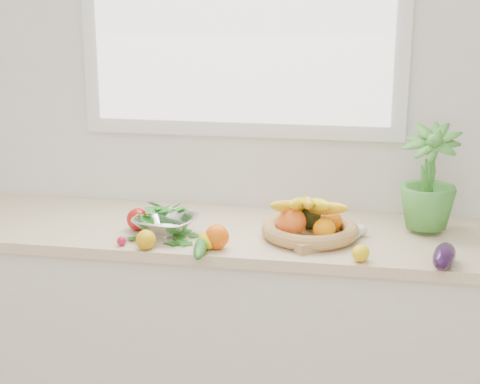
% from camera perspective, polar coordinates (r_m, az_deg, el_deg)
% --- Properties ---
extents(back_wall, '(4.50, 0.02, 2.70)m').
position_cam_1_polar(back_wall, '(2.98, 0.16, 7.25)').
color(back_wall, white).
rests_on(back_wall, ground).
extents(counter_cabinet, '(2.20, 0.58, 0.86)m').
position_cam_1_polar(counter_cabinet, '(2.97, -0.90, -11.44)').
color(counter_cabinet, silver).
rests_on(counter_cabinet, ground).
extents(countertop, '(2.24, 0.62, 0.04)m').
position_cam_1_polar(countertop, '(2.80, -0.93, -3.20)').
color(countertop, beige).
rests_on(countertop, counter_cabinet).
extents(orange_loose, '(0.10, 0.10, 0.09)m').
position_cam_1_polar(orange_loose, '(2.56, -1.82, -3.50)').
color(orange_loose, '#F25B07').
rests_on(orange_loose, countertop).
extents(lemon_a, '(0.07, 0.09, 0.07)m').
position_cam_1_polar(lemon_a, '(2.58, -7.32, -3.69)').
color(lemon_a, '#D49C0B').
rests_on(lemon_a, countertop).
extents(lemon_b, '(0.08, 0.09, 0.06)m').
position_cam_1_polar(lemon_b, '(2.48, 9.34, -4.71)').
color(lemon_b, yellow).
rests_on(lemon_b, countertop).
extents(lemon_c, '(0.09, 0.10, 0.06)m').
position_cam_1_polar(lemon_c, '(2.57, -2.50, -3.74)').
color(lemon_c, yellow).
rests_on(lemon_c, countertop).
extents(apple, '(0.10, 0.10, 0.08)m').
position_cam_1_polar(apple, '(2.78, -7.93, -2.11)').
color(apple, '#AC140D').
rests_on(apple, countertop).
extents(ginger, '(0.11, 0.11, 0.04)m').
position_cam_1_polar(ginger, '(2.55, 5.51, -4.24)').
color(ginger, tan).
rests_on(ginger, countertop).
extents(garlic_a, '(0.06, 0.06, 0.04)m').
position_cam_1_polar(garlic_a, '(2.69, 8.84, -3.23)').
color(garlic_a, silver).
rests_on(garlic_a, countertop).
extents(garlic_b, '(0.06, 0.06, 0.04)m').
position_cam_1_polar(garlic_b, '(2.73, 9.30, -2.95)').
color(garlic_b, white).
rests_on(garlic_b, countertop).
extents(garlic_c, '(0.06, 0.06, 0.05)m').
position_cam_1_polar(garlic_c, '(2.60, 7.14, -3.79)').
color(garlic_c, silver).
rests_on(garlic_c, countertop).
extents(eggplant, '(0.11, 0.20, 0.08)m').
position_cam_1_polar(eggplant, '(2.49, 15.56, -4.82)').
color(eggplant, '#240D32').
rests_on(eggplant, countertop).
extents(cucumber, '(0.07, 0.25, 0.04)m').
position_cam_1_polar(cucumber, '(2.53, -3.06, -4.24)').
color(cucumber, '#1D5318').
rests_on(cucumber, countertop).
extents(radish, '(0.04, 0.04, 0.03)m').
position_cam_1_polar(radish, '(2.63, -9.18, -3.77)').
color(radish, '#B3163B').
rests_on(radish, countertop).
extents(potted_herb, '(0.27, 0.27, 0.39)m').
position_cam_1_polar(potted_herb, '(2.78, 14.41, 1.17)').
color(potted_herb, '#429034').
rests_on(potted_herb, countertop).
extents(fruit_basket, '(0.40, 0.40, 0.19)m').
position_cam_1_polar(fruit_basket, '(2.68, 5.39, -2.49)').
color(fruit_basket, tan).
rests_on(fruit_basket, countertop).
extents(colander_with_spinach, '(0.27, 0.27, 0.12)m').
position_cam_1_polar(colander_with_spinach, '(2.71, -5.80, -2.13)').
color(colander_with_spinach, white).
rests_on(colander_with_spinach, countertop).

